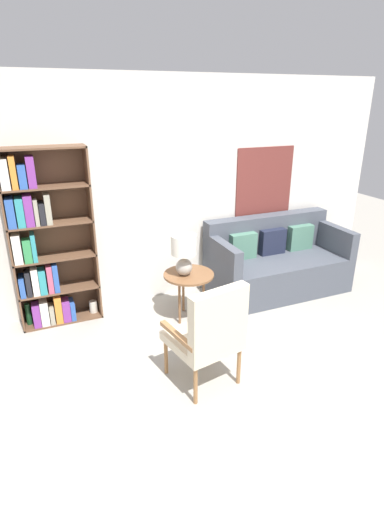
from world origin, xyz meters
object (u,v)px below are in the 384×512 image
bookshelf (43,246)px  armchair (210,331)px  side_table (189,278)px  table_lamp (184,251)px  couch (276,264)px

bookshelf → armchair: bearing=-54.8°
side_table → table_lamp: size_ratio=1.22×
couch → side_table: (-1.37, -0.27, 0.14)m
armchair → table_lamp: (0.23, 1.18, 0.28)m
table_lamp → armchair: bearing=-101.0°
bookshelf → table_lamp: bookshelf is taller
couch → table_lamp: 1.53m
bookshelf → armchair: (1.20, -1.71, -0.37)m
bookshelf → couch: 2.93m
side_table → armchair: bearing=-103.7°
table_lamp → couch: bearing=10.9°
bookshelf → side_table: size_ratio=3.42×
couch → side_table: bearing=-169.0°
armchair → table_lamp: bearing=79.0°
bookshelf → table_lamp: bearing=-20.3°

